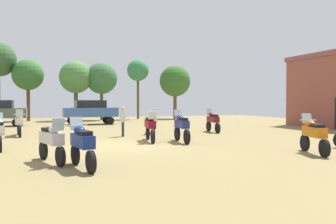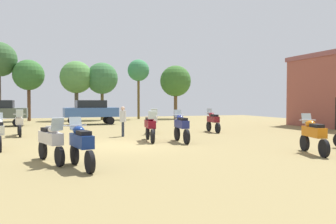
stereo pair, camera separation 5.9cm
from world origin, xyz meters
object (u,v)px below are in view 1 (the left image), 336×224
(motorcycle_7, at_px, (19,123))
(car_3, at_px, (90,110))
(motorcycle_9, at_px, (154,121))
(person_1, at_px, (123,119))
(motorcycle_2, at_px, (182,126))
(tree_4, at_px, (28,75))
(tree_7, at_px, (138,71))
(motorcycle_4, at_px, (213,121))
(tree_1, at_px, (76,78))
(tree_2, at_px, (175,81))
(motorcycle_1, at_px, (51,140))
(motorcycle_11, at_px, (82,144))
(tree_6, at_px, (101,79))
(motorcycle_5, at_px, (150,126))
(motorcycle_8, at_px, (314,134))

(motorcycle_7, height_order, car_3, car_3)
(motorcycle_9, relative_size, person_1, 1.26)
(motorcycle_2, height_order, tree_4, tree_4)
(motorcycle_9, height_order, tree_7, tree_7)
(motorcycle_9, bearing_deg, motorcycle_4, -170.04)
(motorcycle_9, bearing_deg, tree_1, -60.35)
(tree_2, relative_size, tree_4, 0.98)
(motorcycle_1, bearing_deg, motorcycle_9, -143.35)
(motorcycle_11, height_order, car_3, car_3)
(person_1, height_order, tree_6, tree_6)
(motorcycle_2, relative_size, tree_7, 0.34)
(motorcycle_4, bearing_deg, motorcycle_1, -136.14)
(motorcycle_11, xyz_separation_m, person_1, (2.88, 8.18, 0.23))
(motorcycle_5, height_order, tree_6, tree_6)
(car_3, height_order, person_1, car_3)
(motorcycle_11, relative_size, tree_7, 0.33)
(motorcycle_4, xyz_separation_m, tree_1, (-7.09, 16.03, 3.57))
(tree_2, bearing_deg, motorcycle_2, -109.78)
(motorcycle_7, bearing_deg, motorcycle_9, 165.68)
(tree_1, height_order, tree_4, tree_4)
(motorcycle_7, relative_size, tree_2, 0.38)
(motorcycle_8, distance_m, motorcycle_9, 9.98)
(motorcycle_8, relative_size, tree_4, 0.35)
(motorcycle_9, xyz_separation_m, motorcycle_11, (-5.03, -9.39, -0.02))
(motorcycle_8, bearing_deg, car_3, 124.84)
(motorcycle_1, xyz_separation_m, tree_4, (-2.00, 24.16, 3.71))
(car_3, xyz_separation_m, tree_2, (9.90, 6.52, 2.94))
(person_1, bearing_deg, motorcycle_5, 30.45)
(motorcycle_1, bearing_deg, tree_6, -119.63)
(motorcycle_9, distance_m, tree_2, 17.41)
(tree_1, bearing_deg, motorcycle_5, -83.95)
(motorcycle_7, bearing_deg, motorcycle_2, 136.14)
(motorcycle_9, xyz_separation_m, tree_7, (3.07, 15.92, 4.43))
(tree_2, bearing_deg, tree_7, 174.24)
(tree_4, xyz_separation_m, tree_6, (6.97, -0.52, -0.19))
(tree_4, bearing_deg, tree_1, -5.46)
(motorcycle_11, bearing_deg, motorcycle_9, 50.40)
(car_3, bearing_deg, motorcycle_2, -172.04)
(tree_7, bearing_deg, tree_4, 179.66)
(motorcycle_1, bearing_deg, person_1, -135.75)
(tree_7, bearing_deg, motorcycle_1, -110.32)
(tree_7, bearing_deg, tree_1, -176.82)
(motorcycle_7, xyz_separation_m, car_3, (4.77, 8.03, 0.44))
(person_1, xyz_separation_m, tree_2, (9.32, 16.72, 3.16))
(motorcycle_1, bearing_deg, car_3, -118.06)
(motorcycle_2, distance_m, tree_4, 22.32)
(tree_6, bearing_deg, motorcycle_2, -87.69)
(motorcycle_4, relative_size, motorcycle_5, 0.91)
(tree_2, bearing_deg, car_3, -146.62)
(tree_4, xyz_separation_m, tree_7, (10.92, -0.06, 0.74))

